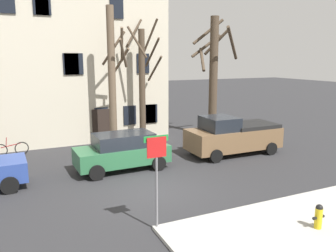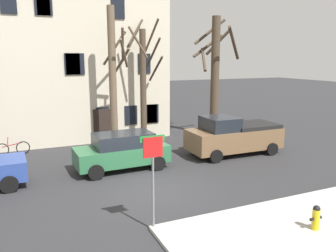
# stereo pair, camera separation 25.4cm
# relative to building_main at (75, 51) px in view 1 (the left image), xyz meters

# --- Properties ---
(ground_plane) EXTENTS (120.00, 120.00, 0.00)m
(ground_plane) POSITION_rel_building_main_xyz_m (0.70, -11.66, -5.61)
(ground_plane) COLOR #2D2D30
(building_main) EXTENTS (11.02, 7.29, 11.07)m
(building_main) POSITION_rel_building_main_xyz_m (0.00, 0.00, 0.00)
(building_main) COLOR beige
(building_main) RESTS_ON ground_plane
(tree_bare_mid) EXTENTS (1.34, 1.94, 7.85)m
(tree_bare_mid) POSITION_rel_building_main_xyz_m (1.02, -5.34, -1.51)
(tree_bare_mid) COLOR brown
(tree_bare_mid) RESTS_ON ground_plane
(tree_bare_far) EXTENTS (1.90, 1.88, 7.41)m
(tree_bare_far) POSITION_rel_building_main_xyz_m (3.08, -4.46, -1.83)
(tree_bare_far) COLOR #4C3D2D
(tree_bare_far) RESTS_ON ground_plane
(tree_bare_end) EXTENTS (2.87, 3.06, 7.76)m
(tree_bare_end) POSITION_rel_building_main_xyz_m (8.10, -4.29, -1.38)
(tree_bare_end) COLOR #4C3D2D
(tree_bare_end) RESTS_ON ground_plane
(car_green_wagon) EXTENTS (4.33, 2.13, 1.72)m
(car_green_wagon) POSITION_rel_building_main_xyz_m (0.41, -8.81, -4.72)
(car_green_wagon) COLOR #2D6B42
(car_green_wagon) RESTS_ON ground_plane
(pickup_truck_brown) EXTENTS (5.12, 2.33, 2.10)m
(pickup_truck_brown) POSITION_rel_building_main_xyz_m (6.62, -8.75, -4.60)
(pickup_truck_brown) COLOR brown
(pickup_truck_brown) RESTS_ON ground_plane
(fire_hydrant) EXTENTS (0.42, 0.22, 0.76)m
(fire_hydrant) POSITION_rel_building_main_xyz_m (3.97, -16.88, -5.10)
(fire_hydrant) COLOR gold
(fire_hydrant) RESTS_ON sidewalk_slab
(street_sign_pole) EXTENTS (0.76, 0.07, 2.94)m
(street_sign_pole) POSITION_rel_building_main_xyz_m (-0.37, -14.76, -3.56)
(street_sign_pole) COLOR slate
(street_sign_pole) RESTS_ON ground_plane
(bicycle_leaning) EXTENTS (1.75, 0.15, 1.03)m
(bicycle_leaning) POSITION_rel_building_main_xyz_m (-4.34, -4.20, -5.24)
(bicycle_leaning) COLOR black
(bicycle_leaning) RESTS_ON ground_plane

